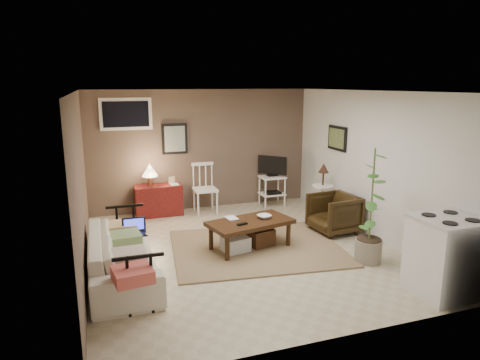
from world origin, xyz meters
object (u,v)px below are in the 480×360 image
object	(u,v)px
coffee_table	(250,232)
armchair	(334,212)
stove	(446,256)
sofa	(122,248)
side_table	(323,184)
red_console	(158,197)
spindle_chair	(205,190)
tv_stand	(272,180)
potted_plant	(372,202)

from	to	relation	value
coffee_table	armchair	distance (m)	1.65
armchair	stove	world-z (taller)	stove
sofa	armchair	size ratio (longest dim) A/B	2.86
stove	armchair	bearing A→B (deg)	92.68
sofa	side_table	distance (m)	4.05
coffee_table	red_console	bearing A→B (deg)	116.11
side_table	armchair	xyz separation A→B (m)	(-0.22, -0.79, -0.29)
spindle_chair	side_table	world-z (taller)	side_table
side_table	armchair	world-z (taller)	side_table
red_console	tv_stand	bearing A→B (deg)	-1.99
sofa	red_console	size ratio (longest dim) A/B	2.03
sofa	tv_stand	distance (m)	4.09
tv_stand	potted_plant	distance (m)	3.15
tv_stand	armchair	bearing A→B (deg)	-79.38
sofa	red_console	xyz separation A→B (m)	(0.84, 2.61, -0.05)
sofa	red_console	world-z (taller)	red_console
red_console	stove	bearing A→B (deg)	-56.84
sofa	side_table	bearing A→B (deg)	-69.02
armchair	potted_plant	xyz separation A→B (m)	(-0.18, -1.26, 0.53)
spindle_chair	tv_stand	world-z (taller)	tv_stand
coffee_table	potted_plant	world-z (taller)	potted_plant
red_console	potted_plant	size ratio (longest dim) A/B	0.62
side_table	red_console	bearing A→B (deg)	158.28
side_table	stove	world-z (taller)	side_table
coffee_table	side_table	distance (m)	2.16
armchair	stove	distance (m)	2.37
side_table	potted_plant	xyz separation A→B (m)	(-0.40, -2.05, 0.24)
sofa	red_console	bearing A→B (deg)	-17.85
stove	coffee_table	bearing A→B (deg)	129.51
coffee_table	armchair	xyz separation A→B (m)	(1.63, 0.26, 0.10)
sofa	potted_plant	distance (m)	3.46
spindle_chair	tv_stand	distance (m)	1.44
potted_plant	armchair	bearing A→B (deg)	81.74
potted_plant	coffee_table	bearing A→B (deg)	145.27
potted_plant	stove	size ratio (longest dim) A/B	1.72
armchair	red_console	bearing A→B (deg)	-130.88
coffee_table	tv_stand	distance (m)	2.50
sofa	red_console	distance (m)	2.75
coffee_table	sofa	world-z (taller)	sofa
coffee_table	sofa	distance (m)	1.97
spindle_chair	potted_plant	size ratio (longest dim) A/B	0.58
side_table	stove	bearing A→B (deg)	-91.96
tv_stand	stove	world-z (taller)	tv_stand
sofa	stove	bearing A→B (deg)	-114.97
side_table	potted_plant	size ratio (longest dim) A/B	0.63
sofa	potted_plant	bearing A→B (deg)	-100.08
spindle_chair	armchair	xyz separation A→B (m)	(1.79, -1.88, -0.09)
sofa	side_table	size ratio (longest dim) A/B	1.98
coffee_table	stove	distance (m)	2.74
armchair	potted_plant	size ratio (longest dim) A/B	0.44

